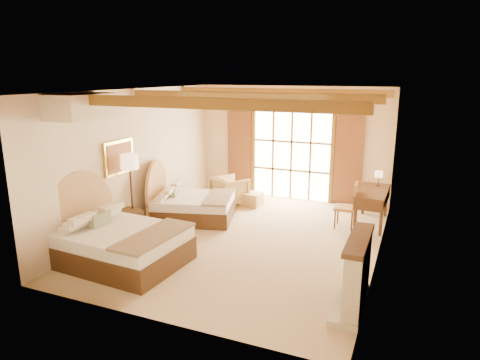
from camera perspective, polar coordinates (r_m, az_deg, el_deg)
The scene contains 19 objects.
floor at distance 9.50m, azimuth 0.87°, elevation -7.80°, with size 7.00×7.00×0.00m, color tan.
wall_back at distance 12.29m, azimuth 6.99°, elevation 4.88°, with size 5.50×5.50×0.00m, color beige.
wall_left at distance 10.35m, azimuth -13.40°, elevation 2.88°, with size 7.00×7.00×0.00m, color beige.
wall_right at distance 8.43m, azimuth 18.53°, elevation 0.04°, with size 7.00×7.00×0.00m, color beige.
ceiling at distance 8.83m, azimuth 0.94°, elevation 11.87°, with size 7.00×7.00×0.00m, color #A95E2F.
ceiling_beams at distance 8.83m, azimuth 0.94°, elevation 11.09°, with size 5.39×4.60×0.18m, color olive, non-canonical shape.
french_doors at distance 12.30m, azimuth 6.87°, elevation 3.23°, with size 3.95×0.08×2.60m.
fireplace at distance 6.92m, azimuth 15.17°, elevation -12.37°, with size 0.46×1.40×1.16m.
painting at distance 9.71m, azimuth -15.81°, elevation 2.92°, with size 0.06×0.95×0.75m.
canopy_valance at distance 8.41m, azimuth -20.02°, elevation 9.23°, with size 0.70×1.40×0.45m, color #FBEAC9.
bed_near at distance 8.57m, azimuth -16.29°, elevation -7.67°, with size 2.35×1.84×1.48m.
bed_far at distance 10.74m, azimuth -6.98°, elevation -3.10°, with size 2.31×1.93×1.28m.
nightstand at distance 9.88m, azimuth -14.63°, elevation -5.59°, with size 0.49×0.49×0.58m, color #462919.
floor_lamp at distance 9.69m, azimuth -14.48°, elevation 1.73°, with size 0.38×0.38×1.81m.
armchair at distance 11.81m, azimuth -1.36°, elevation -1.42°, with size 0.82×0.85×0.77m, color tan.
ottoman at distance 11.74m, azimuth 1.63°, elevation -2.56°, with size 0.49×0.49×0.36m, color tan.
desk at distance 10.72m, azimuth 17.18°, elevation -3.33°, with size 0.71×1.57×0.84m.
desk_chair at distance 10.34m, azimuth 13.97°, elevation -4.38°, with size 0.50×0.50×1.09m.
desk_lamp at distance 11.00m, azimuth 18.03°, elevation 0.66°, with size 0.19×0.19×0.37m.
Camera 1 is at (3.27, -8.19, 3.53)m, focal length 32.00 mm.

